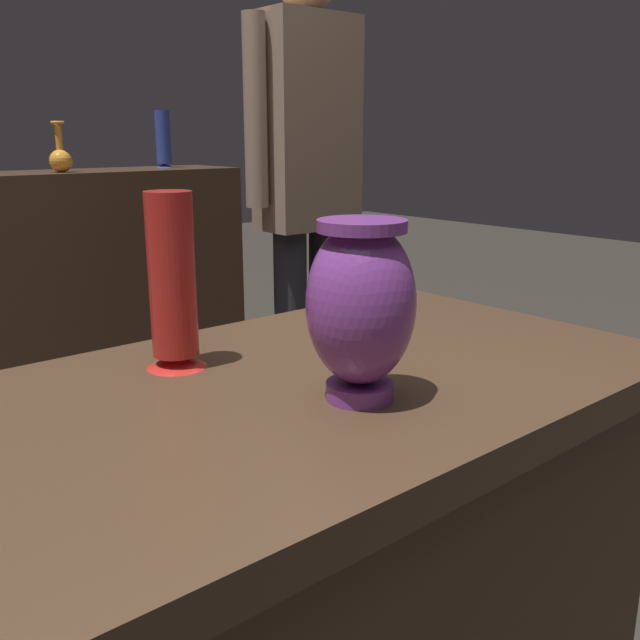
{
  "coord_description": "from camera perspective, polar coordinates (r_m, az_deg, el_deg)",
  "views": [
    {
      "loc": [
        -0.56,
        -0.74,
        1.14
      ],
      "look_at": [
        0.02,
        -0.06,
        0.9
      ],
      "focal_mm": 39.39,
      "sensor_mm": 36.0,
      "label": 1
    }
  ],
  "objects": [
    {
      "name": "vase_tall_behind",
      "position": [
        1.04,
        -11.89,
        2.72
      ],
      "size": [
        0.09,
        0.09,
        0.26
      ],
      "color": "red",
      "rests_on": "display_plinth"
    },
    {
      "name": "visitor_near_right",
      "position": [
        2.32,
        -1.03,
        11.51
      ],
      "size": [
        0.47,
        0.2,
        1.69
      ],
      "rotation": [
        0.0,
        0.0,
        3.13
      ],
      "color": "#232328",
      "rests_on": "ground_plane"
    },
    {
      "name": "vase_centerpiece",
      "position": [
        0.89,
        3.34,
        1.29
      ],
      "size": [
        0.14,
        0.14,
        0.24
      ],
      "color": "#7A388E",
      "rests_on": "display_plinth"
    },
    {
      "name": "shelf_vase_far_right",
      "position": [
        3.37,
        -12.62,
        14.08
      ],
      "size": [
        0.08,
        0.08,
        0.25
      ],
      "color": "#2D429E",
      "rests_on": "back_display_shelf"
    },
    {
      "name": "display_plinth",
      "position": [
        1.18,
        -2.75,
        -23.56
      ],
      "size": [
        1.2,
        0.64,
        0.8
      ],
      "color": "#422D1E",
      "rests_on": "ground_plane"
    },
    {
      "name": "shelf_vase_right",
      "position": [
        3.06,
        -20.33,
        12.31
      ],
      "size": [
        0.09,
        0.09,
        0.2
      ],
      "color": "orange",
      "rests_on": "back_display_shelf"
    }
  ]
}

